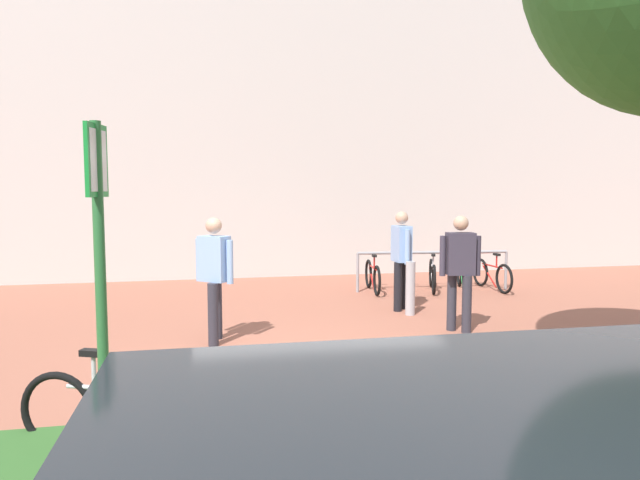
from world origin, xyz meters
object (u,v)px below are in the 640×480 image
object	(u,v)px
bike_rack_cluster	(433,274)
person_suited_navy	(460,266)
parking_sign_post	(99,248)
bollard_steel	(410,288)
person_casual_tan	(401,254)
bike_at_sign	(117,414)
person_shirt_blue	(214,271)

from	to	relation	value
bike_rack_cluster	person_suited_navy	distance (m)	3.46
parking_sign_post	bollard_steel	size ratio (longest dim) A/B	2.88
bollard_steel	person_suited_navy	xyz separation A→B (m)	(0.31, -1.20, 0.53)
parking_sign_post	bollard_steel	bearing A→B (deg)	47.91
parking_sign_post	person_suited_navy	world-z (taller)	parking_sign_post
person_suited_navy	person_casual_tan	bearing A→B (deg)	101.28
bike_at_sign	bike_rack_cluster	size ratio (longest dim) A/B	0.49
bike_rack_cluster	person_casual_tan	xyz separation A→B (m)	(-1.29, -1.64, 0.64)
bike_at_sign	bike_rack_cluster	distance (m)	8.34
bike_at_sign	bike_rack_cluster	world-z (taller)	bike_at_sign
bike_at_sign	person_suited_navy	size ratio (longest dim) A/B	0.92
person_suited_navy	person_shirt_blue	bearing A→B (deg)	177.81
bike_at_sign	parking_sign_post	bearing A→B (deg)	-102.77
parking_sign_post	person_suited_navy	size ratio (longest dim) A/B	1.50
bike_rack_cluster	bollard_steel	distance (m)	2.42
bike_at_sign	person_casual_tan	xyz separation A→B (m)	(4.06, 4.76, 0.63)
bike_rack_cluster	person_shirt_blue	xyz separation A→B (m)	(-4.51, -3.12, 0.64)
bike_rack_cluster	person_suited_navy	size ratio (longest dim) A/B	1.86
bike_at_sign	person_shirt_blue	world-z (taller)	person_shirt_blue
parking_sign_post	person_shirt_blue	world-z (taller)	parking_sign_post
bollard_steel	bike_rack_cluster	bearing A→B (deg)	58.27
parking_sign_post	bollard_steel	distance (m)	6.27
person_suited_navy	person_shirt_blue	distance (m)	3.55
parking_sign_post	bike_at_sign	size ratio (longest dim) A/B	1.64
parking_sign_post	bike_at_sign	bearing A→B (deg)	77.23
person_casual_tan	person_suited_navy	bearing A→B (deg)	-78.72
bike_at_sign	person_suited_navy	distance (m)	5.43
bike_rack_cluster	person_shirt_blue	bearing A→B (deg)	-145.29
parking_sign_post	person_casual_tan	bearing A→B (deg)	50.47
parking_sign_post	person_casual_tan	size ratio (longest dim) A/B	1.50
bike_at_sign	bollard_steel	world-z (taller)	bollard_steel
person_casual_tan	person_shirt_blue	distance (m)	3.54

